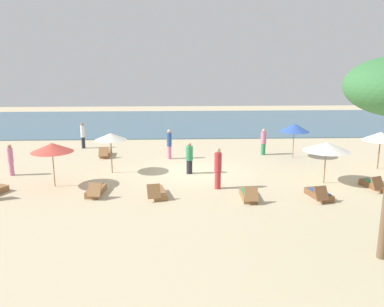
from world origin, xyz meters
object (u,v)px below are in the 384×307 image
lounger_6 (248,195)px  person_4 (218,168)px  lounger_2 (96,191)px  lounger_4 (319,194)px  umbrella_2 (381,136)px  person_5 (189,158)px  umbrella_3 (52,147)px  person_0 (83,135)px  lounger_1 (375,185)px  person_2 (11,160)px  person_1 (169,144)px  lounger_0 (158,193)px  lounger_3 (106,153)px  person_3 (263,142)px  umbrella_0 (326,147)px  umbrella_1 (294,128)px  umbrella_4 (111,137)px

lounger_6 → person_4: 2.09m
lounger_2 → lounger_4: (9.91, -0.92, 0.01)m
umbrella_2 → lounger_6: 9.45m
person_5 → umbrella_3: bearing=-163.4°
umbrella_3 → person_0: bearing=93.0°
lounger_4 → person_5: bearing=143.3°
umbrella_2 → lounger_2: bearing=-165.8°
umbrella_2 → person_0: umbrella_2 is taller
umbrella_2 → lounger_4: (-4.94, -4.69, -1.65)m
umbrella_3 → lounger_1: bearing=-3.6°
umbrella_3 → person_2: umbrella_3 is taller
lounger_1 → person_2: person_2 is taller
person_0 → person_1: (5.87, -3.20, 0.03)m
lounger_2 → person_4: person_4 is taller
umbrella_3 → lounger_0: 5.54m
person_0 → person_4: person_4 is taller
person_4 → person_5: person_4 is taller
lounger_1 → person_4: size_ratio=0.89×
person_1 → person_2: size_ratio=1.10×
person_1 → person_4: (2.35, -5.88, 0.06)m
lounger_3 → person_3: bearing=-0.2°
lounger_6 → person_2: bearing=160.5°
lounger_0 → lounger_6: 4.02m
person_2 → lounger_1: bearing=-9.4°
umbrella_0 → person_0: umbrella_0 is taller
umbrella_1 → person_2: bearing=-168.4°
lounger_3 → person_3: (9.92, -0.03, 0.67)m
person_5 → umbrella_0: bearing=-16.6°
lounger_4 → lounger_0: bearing=175.6°
umbrella_1 → lounger_0: umbrella_1 is taller
lounger_2 → person_4: 5.69m
umbrella_0 → umbrella_4: umbrella_4 is taller
umbrella_0 → lounger_6: bearing=-152.5°
umbrella_1 → lounger_6: umbrella_1 is taller
umbrella_1 → lounger_1: (2.17, -6.23, -1.68)m
lounger_2 → person_1: size_ratio=0.95×
umbrella_4 → person_2: 5.32m
umbrella_0 → person_4: size_ratio=1.15×
umbrella_3 → lounger_2: bearing=-30.4°
umbrella_2 → person_5: umbrella_2 is taller
umbrella_2 → person_3: bearing=147.9°
lounger_4 → lounger_6: size_ratio=1.05×
umbrella_4 → person_2: size_ratio=1.31×
lounger_2 → person_5: size_ratio=1.02×
lounger_4 → person_2: size_ratio=1.06×
person_3 → person_4: (-3.58, -6.70, 0.16)m
lounger_4 → person_0: bearing=139.7°
person_0 → person_3: 12.04m
lounger_2 → lounger_3: bearing=95.8°
umbrella_3 → lounger_1: umbrella_3 is taller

